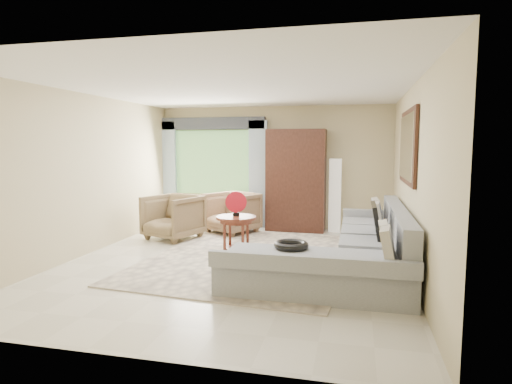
% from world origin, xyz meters
% --- Properties ---
extents(ground, '(6.00, 6.00, 0.00)m').
position_xyz_m(ground, '(0.00, 0.00, 0.00)').
color(ground, silver).
rests_on(ground, ground).
extents(area_rug, '(3.34, 4.25, 0.02)m').
position_xyz_m(area_rug, '(0.18, 0.35, 0.01)').
color(area_rug, beige).
rests_on(area_rug, ground).
extents(sectional_sofa, '(2.30, 3.46, 0.90)m').
position_xyz_m(sectional_sofa, '(1.78, -0.18, 0.28)').
color(sectional_sofa, '#9FA3A8').
rests_on(sectional_sofa, ground).
extents(tv_screen, '(0.14, 0.74, 0.48)m').
position_xyz_m(tv_screen, '(2.05, 0.05, 0.72)').
color(tv_screen, black).
rests_on(tv_screen, sectional_sofa).
extents(garden_hose, '(0.43, 0.43, 0.09)m').
position_xyz_m(garden_hose, '(1.00, -0.94, 0.55)').
color(garden_hose, black).
rests_on(garden_hose, sectional_sofa).
extents(coffee_table, '(0.64, 0.64, 0.64)m').
position_xyz_m(coffee_table, '(-0.09, 0.42, 0.34)').
color(coffee_table, '#4A1E13').
rests_on(coffee_table, ground).
extents(red_disc, '(0.34, 0.09, 0.34)m').
position_xyz_m(red_disc, '(-0.09, 0.42, 0.87)').
color(red_disc, '#B51220').
rests_on(red_disc, coffee_table).
extents(armchair_left, '(1.16, 1.18, 0.84)m').
position_xyz_m(armchair_left, '(-1.61, 1.36, 0.42)').
color(armchair_left, brown).
rests_on(armchair_left, ground).
extents(armchair_right, '(1.22, 1.23, 0.83)m').
position_xyz_m(armchair_right, '(-0.67, 2.13, 0.41)').
color(armchair_right, '#8D6F4D').
rests_on(armchair_right, ground).
extents(potted_plant, '(0.54, 0.48, 0.56)m').
position_xyz_m(potted_plant, '(-1.95, 2.27, 0.28)').
color(potted_plant, '#999999').
rests_on(potted_plant, ground).
extents(armoire, '(1.20, 0.55, 2.10)m').
position_xyz_m(armoire, '(0.55, 2.72, 1.05)').
color(armoire, black).
rests_on(armoire, ground).
extents(floor_lamp, '(0.24, 0.24, 1.50)m').
position_xyz_m(floor_lamp, '(1.35, 2.78, 0.75)').
color(floor_lamp, silver).
rests_on(floor_lamp, ground).
extents(window, '(1.80, 0.04, 1.40)m').
position_xyz_m(window, '(-1.35, 2.97, 1.40)').
color(window, '#669E59').
rests_on(window, wall_back).
extents(curtain_left, '(0.40, 0.08, 2.30)m').
position_xyz_m(curtain_left, '(-2.40, 2.88, 1.15)').
color(curtain_left, '#9EB7CC').
rests_on(curtain_left, ground).
extents(curtain_right, '(0.40, 0.08, 2.30)m').
position_xyz_m(curtain_right, '(-0.30, 2.88, 1.15)').
color(curtain_right, '#9EB7CC').
rests_on(curtain_right, ground).
extents(valance, '(2.40, 0.12, 0.26)m').
position_xyz_m(valance, '(-1.35, 2.90, 2.25)').
color(valance, '#1E232D').
rests_on(valance, wall_back).
extents(wall_mirror, '(0.05, 1.70, 1.05)m').
position_xyz_m(wall_mirror, '(2.46, 0.35, 1.75)').
color(wall_mirror, black).
rests_on(wall_mirror, wall_right).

